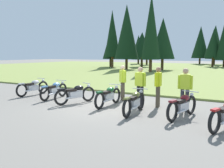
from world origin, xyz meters
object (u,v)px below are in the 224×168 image
at_px(motorcycle_sky_blue, 54,90).
at_px(rider_with_back_turned, 140,84).
at_px(motorcycle_silver, 33,87).
at_px(rider_near_row_end, 185,87).
at_px(motorcycle_maroon, 183,105).
at_px(motorcycle_black, 76,94).
at_px(rider_in_hivis_vest, 158,84).
at_px(rider_checking_bike, 123,81).
at_px(motorcycle_british_green, 109,96).
at_px(motorcycle_olive, 135,102).

distance_m(motorcycle_sky_blue, rider_with_back_turned, 4.45).
relative_size(motorcycle_silver, rider_near_row_end, 1.26).
bearing_deg(motorcycle_silver, motorcycle_maroon, -5.61).
height_order(motorcycle_black, rider_in_hivis_vest, rider_in_hivis_vest).
relative_size(motorcycle_silver, motorcycle_maroon, 1.01).
distance_m(motorcycle_sky_blue, rider_checking_bike, 3.42).
distance_m(motorcycle_silver, rider_with_back_turned, 6.14).
bearing_deg(motorcycle_british_green, motorcycle_olive, -24.12).
bearing_deg(motorcycle_british_green, motorcycle_black, -171.76).
bearing_deg(motorcycle_maroon, rider_checking_bike, 150.68).
distance_m(motorcycle_silver, motorcycle_maroon, 8.14).
bearing_deg(motorcycle_olive, motorcycle_british_green, 155.88).
relative_size(rider_near_row_end, rider_with_back_turned, 1.00).
bearing_deg(motorcycle_silver, rider_with_back_turned, 1.44).
xyz_separation_m(rider_near_row_end, rider_checking_bike, (-3.10, 0.90, 0.00)).
bearing_deg(motorcycle_black, motorcycle_olive, -8.30).
relative_size(motorcycle_olive, rider_with_back_turned, 1.26).
distance_m(motorcycle_sky_blue, motorcycle_british_green, 3.19).
relative_size(motorcycle_british_green, rider_checking_bike, 1.26).
distance_m(motorcycle_olive, motorcycle_maroon, 1.71).
height_order(motorcycle_black, rider_near_row_end, rider_near_row_end).
height_order(motorcycle_olive, rider_near_row_end, rider_near_row_end).
bearing_deg(motorcycle_maroon, motorcycle_black, 177.67).
relative_size(rider_in_hivis_vest, rider_checking_bike, 1.00).
bearing_deg(motorcycle_british_green, motorcycle_maroon, -7.49).
distance_m(motorcycle_sky_blue, motorcycle_maroon, 6.41).
xyz_separation_m(motorcycle_silver, motorcycle_maroon, (8.11, -0.80, 0.00)).
relative_size(motorcycle_sky_blue, rider_in_hivis_vest, 1.26).
bearing_deg(motorcycle_black, motorcycle_silver, 169.77).
xyz_separation_m(motorcycle_silver, rider_in_hivis_vest, (6.78, 0.48, 0.51)).
bearing_deg(rider_with_back_turned, motorcycle_sky_blue, -175.08).
bearing_deg(motorcycle_british_green, motorcycle_sky_blue, 177.30).
bearing_deg(motorcycle_maroon, motorcycle_silver, 174.39).
relative_size(motorcycle_olive, motorcycle_maroon, 1.01).
distance_m(motorcycle_british_green, rider_near_row_end, 3.14).
distance_m(motorcycle_silver, rider_checking_bike, 4.99).
relative_size(motorcycle_black, rider_near_row_end, 1.20).
height_order(motorcycle_sky_blue, rider_near_row_end, rider_near_row_end).
bearing_deg(motorcycle_maroon, motorcycle_british_green, 172.51).
distance_m(motorcycle_sky_blue, rider_in_hivis_vest, 5.14).
height_order(rider_with_back_turned, rider_checking_bike, same).
height_order(rider_near_row_end, rider_checking_bike, same).
distance_m(motorcycle_sky_blue, motorcycle_black, 1.66).
bearing_deg(rider_checking_bike, motorcycle_olive, -53.22).
bearing_deg(rider_checking_bike, rider_near_row_end, -16.17).
height_order(motorcycle_silver, motorcycle_british_green, same).
distance_m(motorcycle_black, rider_near_row_end, 4.71).
relative_size(motorcycle_black, rider_checking_bike, 1.20).
xyz_separation_m(motorcycle_sky_blue, motorcycle_maroon, (6.39, -0.57, 0.00)).
bearing_deg(motorcycle_silver, motorcycle_british_green, -4.37).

